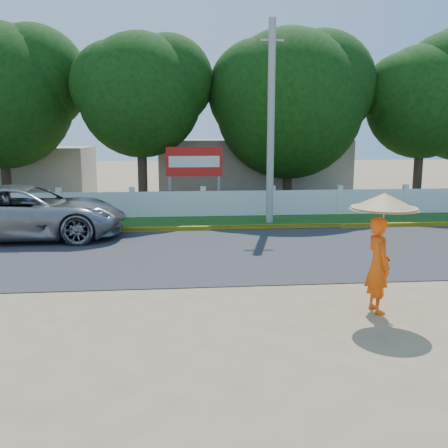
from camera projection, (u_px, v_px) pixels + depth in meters
name	position (u px, v px, depth m)	size (l,w,h in m)	color
ground	(233.00, 302.00, 10.45)	(120.00, 120.00, 0.00)	#9E8460
road	(216.00, 252.00, 14.86)	(60.00, 7.00, 0.02)	#38383A
grass_verge	(205.00, 222.00, 20.00)	(60.00, 3.50, 0.03)	#2D601E
curb	(208.00, 228.00, 18.33)	(40.00, 0.18, 0.16)	yellow
fence	(203.00, 204.00, 21.33)	(40.00, 0.10, 1.10)	silver
building_near	(249.00, 169.00, 28.10)	(10.00, 6.00, 3.20)	#B7AD99
building_far	(17.00, 172.00, 27.87)	(8.00, 5.00, 2.80)	#B7AD99
utility_pole	(271.00, 124.00, 19.24)	(0.28, 0.28, 7.77)	#999996
vehicle	(26.00, 212.00, 16.66)	(3.00, 6.51, 1.81)	gray
monk_with_parasol	(381.00, 235.00, 9.61)	(1.29, 1.29, 2.35)	#EC4F0C
billboard	(194.00, 165.00, 22.10)	(2.50, 0.13, 2.95)	gray
tree_row	(243.00, 100.00, 23.70)	(32.09, 7.84, 8.91)	#473828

